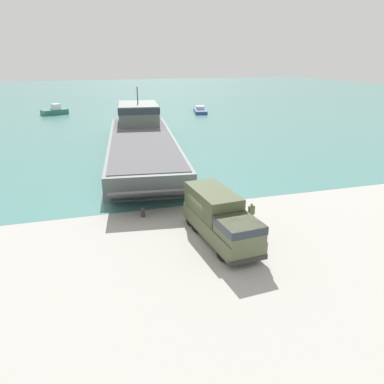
% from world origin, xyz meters
% --- Properties ---
extents(ground_plane, '(240.00, 240.00, 0.00)m').
position_xyz_m(ground_plane, '(0.00, 0.00, 0.00)').
color(ground_plane, '#A8A59E').
extents(water_surface, '(240.00, 180.00, 0.01)m').
position_xyz_m(water_surface, '(0.00, 95.07, 0.00)').
color(water_surface, '#477F7A').
rests_on(water_surface, ground_plane).
extents(landing_craft, '(11.59, 35.87, 7.47)m').
position_xyz_m(landing_craft, '(-0.49, 25.39, 1.79)').
color(landing_craft, '#56605B').
rests_on(landing_craft, ground_plane).
extents(military_truck, '(3.12, 7.89, 3.13)m').
position_xyz_m(military_truck, '(0.49, -1.45, 1.60)').
color(military_truck, '#566042').
rests_on(military_truck, ground_plane).
extents(soldier_on_ramp, '(0.48, 0.33, 1.68)m').
position_xyz_m(soldier_on_ramp, '(3.51, 0.17, 0.97)').
color(soldier_on_ramp, '#475638').
rests_on(soldier_on_ramp, ground_plane).
extents(moored_boat_a, '(5.79, 4.45, 2.17)m').
position_xyz_m(moored_boat_a, '(-13.01, 62.51, 0.72)').
color(moored_boat_a, '#2D7060').
rests_on(moored_boat_a, ground_plane).
extents(moored_boat_b, '(3.97, 7.48, 1.41)m').
position_xyz_m(moored_boat_b, '(17.34, 56.43, 0.47)').
color(moored_boat_b, navy).
rests_on(moored_boat_b, ground_plane).
extents(mooring_bollard, '(0.33, 0.33, 0.80)m').
position_xyz_m(mooring_bollard, '(-3.86, 3.78, 0.44)').
color(mooring_bollard, '#333338').
rests_on(mooring_bollard, ground_plane).
extents(cargo_crate, '(0.90, 1.04, 0.80)m').
position_xyz_m(cargo_crate, '(1.94, -1.92, 0.40)').
color(cargo_crate, '#566042').
rests_on(cargo_crate, ground_plane).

